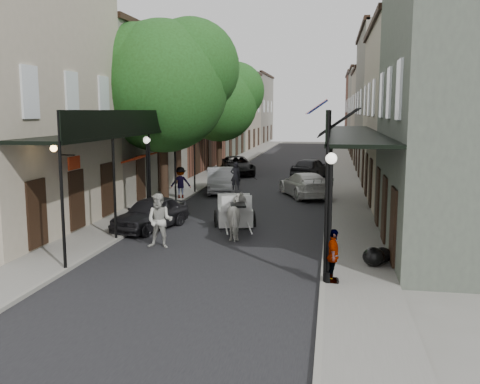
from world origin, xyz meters
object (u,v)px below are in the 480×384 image
at_px(pedestrian_sidewalk_right, 333,256).
at_px(car_left_mid, 220,180).
at_px(tree_far, 224,99).
at_px(pedestrian_walking, 160,221).
at_px(horse, 238,216).
at_px(lamppost_right_near, 330,216).
at_px(pedestrian_sidewalk_left, 181,183).
at_px(car_right_far, 311,168).
at_px(lamppost_left, 148,176).
at_px(car_left_far, 237,166).
at_px(tree_near, 171,81).
at_px(car_left_near, 151,213).
at_px(lamppost_right_far, 332,156).
at_px(carriage, 234,199).
at_px(car_right_near, 305,185).

distance_m(pedestrian_sidewalk_right, car_left_mid, 18.21).
bearing_deg(tree_far, pedestrian_walking, -84.39).
height_order(tree_far, horse, tree_far).
bearing_deg(lamppost_right_near, pedestrian_sidewalk_left, 121.27).
xyz_separation_m(pedestrian_sidewalk_left, car_right_far, (6.80, 11.15, -0.22)).
xyz_separation_m(lamppost_left, pedestrian_sidewalk_right, (8.32, -8.00, -1.15)).
bearing_deg(car_left_far, pedestrian_sidewalk_left, -112.64).
relative_size(tree_near, lamppost_left, 2.60).
bearing_deg(car_left_far, car_left_near, -108.54).
bearing_deg(horse, lamppost_right_far, -117.48).
distance_m(tree_far, lamppost_left, 18.57).
relative_size(lamppost_right_far, car_left_far, 0.71).
distance_m(lamppost_right_far, car_left_far, 9.56).
relative_size(lamppost_right_far, pedestrian_walking, 1.84).
distance_m(carriage, pedestrian_sidewalk_right, 9.06).
bearing_deg(lamppost_left, car_left_mid, 80.41).
distance_m(tree_far, pedestrian_sidewalk_right, 27.95).
distance_m(lamppost_right_near, lamppost_left, 11.46).
distance_m(lamppost_right_far, pedestrian_sidewalk_left, 10.49).
xyz_separation_m(tree_far, pedestrian_sidewalk_right, (8.47, -26.18, -4.94)).
xyz_separation_m(carriage, car_right_far, (2.70, 16.85, -0.34)).
distance_m(lamppost_left, lamppost_right_far, 14.53).
height_order(lamppost_left, pedestrian_walking, lamppost_left).
relative_size(lamppost_right_near, carriage, 1.30).
height_order(lamppost_left, car_right_near, lamppost_left).
relative_size(tree_far, lamppost_right_near, 2.32).
bearing_deg(tree_far, lamppost_right_near, -72.32).
bearing_deg(lamppost_right_far, lamppost_left, -124.35).
relative_size(tree_near, car_left_mid, 2.10).
bearing_deg(pedestrian_sidewalk_left, car_left_mid, -130.54).
height_order(car_left_mid, car_right_far, car_right_far).
bearing_deg(car_left_far, tree_far, 151.99).
bearing_deg(tree_far, pedestrian_sidewalk_left, -89.79).
distance_m(pedestrian_sidewalk_left, car_left_far, 12.37).
bearing_deg(pedestrian_walking, lamppost_right_far, 69.15).
height_order(lamppost_right_far, car_left_far, lamppost_right_far).
distance_m(lamppost_right_far, pedestrian_sidewalk_right, 20.03).
bearing_deg(pedestrian_sidewalk_left, car_right_far, -135.45).
xyz_separation_m(tree_near, pedestrian_sidewalk_left, (-0.00, 1.49, -5.49)).
bearing_deg(horse, car_right_far, -109.84).
xyz_separation_m(pedestrian_sidewalk_left, car_right_near, (6.80, 2.30, -0.27)).
xyz_separation_m(lamppost_left, horse, (4.64, -2.62, -1.20)).
relative_size(car_left_far, car_right_near, 1.04).
bearing_deg(pedestrian_sidewalk_left, car_left_near, 82.29).
bearing_deg(car_left_near, tree_far, 109.77).
bearing_deg(lamppost_right_far, horse, -103.70).
height_order(pedestrian_sidewalk_left, car_right_near, pedestrian_sidewalk_left).
height_order(pedestrian_sidewalk_left, car_right_far, pedestrian_sidewalk_left).
xyz_separation_m(tree_near, car_left_mid, (1.60, 4.71, -5.73)).
xyz_separation_m(pedestrian_walking, car_left_mid, (-0.60, 13.57, -0.25)).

